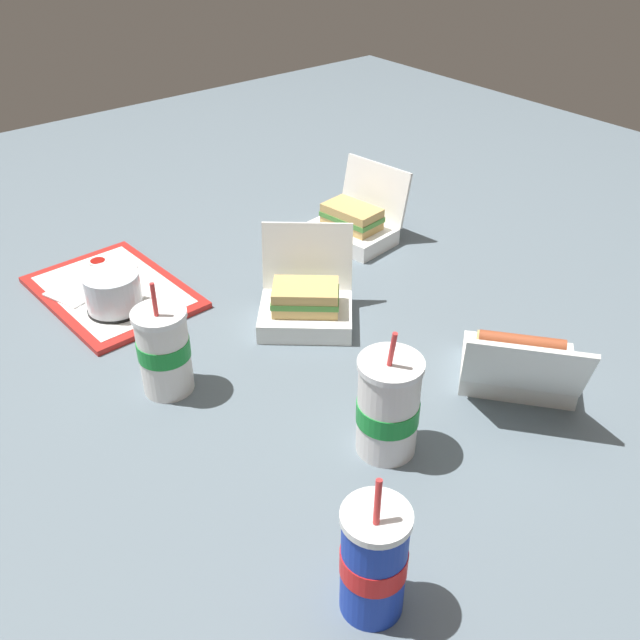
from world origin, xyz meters
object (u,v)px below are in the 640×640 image
clamshell_sandwich_right (306,304)px  plastic_fork (114,265)px  soda_cup_right (374,561)px  soda_cup_front (388,407)px  cake_container (113,293)px  clamshell_hotdog_back (519,364)px  clamshell_sandwich_corner (354,223)px  ketchup_cup (98,265)px  food_tray (113,292)px  soda_cup_center (164,350)px

clamshell_sandwich_right → plastic_fork: bearing=-154.7°
soda_cup_right → soda_cup_front: bearing=132.9°
cake_container → soda_cup_right: 0.83m
clamshell_hotdog_back → clamshell_sandwich_corner: bearing=166.8°
ketchup_cup → food_tray: bearing=-8.5°
clamshell_sandwich_corner → soda_cup_front: (0.57, -0.44, 0.04)m
cake_container → clamshell_sandwich_corner: bearing=84.5°
food_tray → cake_container: 0.09m
cake_container → clamshell_sandwich_right: (0.27, 0.28, -0.01)m
food_tray → clamshell_sandwich_right: (0.35, 0.26, 0.04)m
ketchup_cup → clamshell_sandwich_right: size_ratio=0.16×
clamshell_sandwich_right → clamshell_sandwich_corner: 0.38m
ketchup_cup → soda_cup_center: (0.45, -0.08, 0.06)m
food_tray → soda_cup_front: soda_cup_front is taller
plastic_fork → ketchup_cup: bearing=-130.2°
soda_cup_right → soda_cup_front: 0.29m
soda_cup_center → soda_cup_front: size_ratio=0.95×
food_tray → ketchup_cup: bearing=171.5°
clamshell_sandwich_right → clamshell_sandwich_corner: bearing=123.9°
soda_cup_right → food_tray: bearing=175.2°
food_tray → soda_cup_center: 0.37m
ketchup_cup → plastic_fork: 0.04m
clamshell_hotdog_back → soda_cup_front: 0.30m
ketchup_cup → soda_cup_front: bearing=8.5°
cake_container → clamshell_sandwich_right: size_ratio=0.45×
cake_container → ketchup_cup: bearing=166.3°
clamshell_sandwich_corner → soda_cup_front: soda_cup_front is taller
clamshell_sandwich_right → soda_cup_front: size_ratio=1.10×
plastic_fork → clamshell_sandwich_corner: bearing=29.7°
plastic_fork → soda_cup_center: bearing=-50.5°
clamshell_sandwich_corner → clamshell_hotdog_back: (0.60, -0.14, -0.00)m
cake_container → clamshell_sandwich_corner: size_ratio=0.54×
plastic_fork → soda_cup_front: 0.81m
clamshell_sandwich_corner → soda_cup_front: bearing=-37.3°
soda_cup_right → soda_cup_center: (-0.55, 0.01, -0.00)m
soda_cup_front → plastic_fork: bearing=-174.0°
soda_cup_right → soda_cup_center: soda_cup_right is taller
soda_cup_center → clamshell_hotdog_back: bearing=52.4°
clamshell_sandwich_corner → soda_cup_center: soda_cup_center is taller
food_tray → clamshell_sandwich_right: bearing=36.6°
ketchup_cup → clamshell_hotdog_back: 0.93m
soda_cup_center → plastic_fork: bearing=166.2°
clamshell_sandwich_corner → soda_cup_right: bearing=-40.1°
food_tray → clamshell_sandwich_right: 0.43m
plastic_fork → clamshell_sandwich_right: 0.49m
plastic_fork → soda_cup_right: size_ratio=0.48×
clamshell_sandwich_corner → clamshell_sandwich_right: bearing=-56.1°
plastic_fork → clamshell_sandwich_corner: 0.57m
ketchup_cup → soda_cup_center: soda_cup_center is taller
food_tray → soda_cup_center: soda_cup_center is taller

